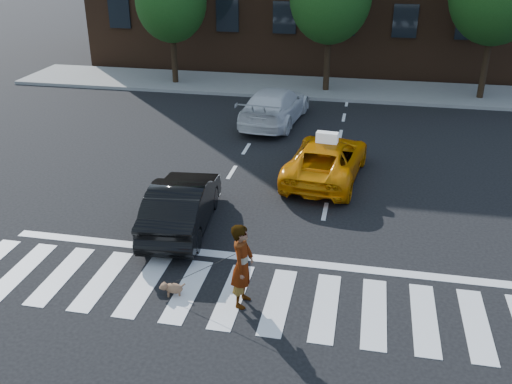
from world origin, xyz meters
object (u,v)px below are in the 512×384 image
black_sedan (182,204)px  woman (242,265)px  white_suv (275,105)px  taxi (326,159)px  dog (172,288)px

black_sedan → woman: (2.28, -2.98, 0.26)m
black_sedan → white_suv: 9.24m
taxi → dog: 7.49m
black_sedan → white_suv: white_suv is taller
white_suv → woman: size_ratio=2.65×
black_sedan → woman: bearing=122.1°
taxi → black_sedan: bearing=55.8°
dog → woman: bearing=-16.0°
black_sedan → woman: size_ratio=2.18×
black_sedan → woman: woman is taller
taxi → dog: (-2.67, -6.98, -0.44)m
black_sedan → taxi: bearing=-135.9°
white_suv → woman: bearing=102.5°
black_sedan → dog: size_ratio=7.30×
white_suv → woman: woman is taller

